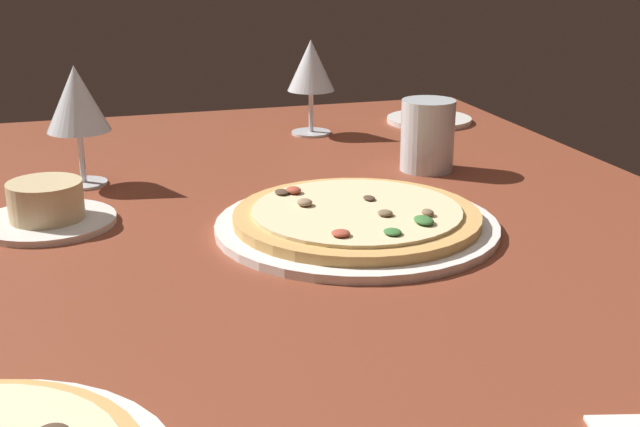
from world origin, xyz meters
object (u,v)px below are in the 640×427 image
(wine_glass_near, at_px, (77,102))
(water_glass, at_px, (427,138))
(side_plate, at_px, (429,120))
(pizza_main, at_px, (357,220))
(wine_glass_far, at_px, (311,68))
(ramekin_on_saucer, at_px, (47,208))

(wine_glass_near, height_order, water_glass, wine_glass_near)
(wine_glass_near, xyz_separation_m, side_plate, (0.23, -0.61, -0.11))
(pizza_main, height_order, side_plate, pizza_main)
(wine_glass_far, relative_size, wine_glass_near, 0.98)
(pizza_main, xyz_separation_m, side_plate, (0.51, -0.31, -0.01))
(wine_glass_near, bearing_deg, pizza_main, -133.65)
(pizza_main, bearing_deg, ramekin_on_saucer, 70.38)
(pizza_main, distance_m, wine_glass_near, 0.42)
(wine_glass_near, distance_m, side_plate, 0.66)
(pizza_main, height_order, ramekin_on_saucer, ramekin_on_saucer)
(pizza_main, relative_size, side_plate, 2.17)
(pizza_main, height_order, wine_glass_far, wine_glass_far)
(wine_glass_near, bearing_deg, wine_glass_far, -61.91)
(wine_glass_near, height_order, side_plate, wine_glass_near)
(pizza_main, xyz_separation_m, wine_glass_far, (0.48, -0.08, 0.10))
(ramekin_on_saucer, height_order, wine_glass_near, wine_glass_near)
(wine_glass_far, bearing_deg, water_glass, -160.09)
(wine_glass_far, bearing_deg, wine_glass_near, 118.09)
(water_glass, bearing_deg, wine_glass_near, 82.44)
(pizza_main, height_order, wine_glass_near, wine_glass_near)
(water_glass, bearing_deg, ramekin_on_saucer, 100.45)
(ramekin_on_saucer, bearing_deg, wine_glass_near, -16.25)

